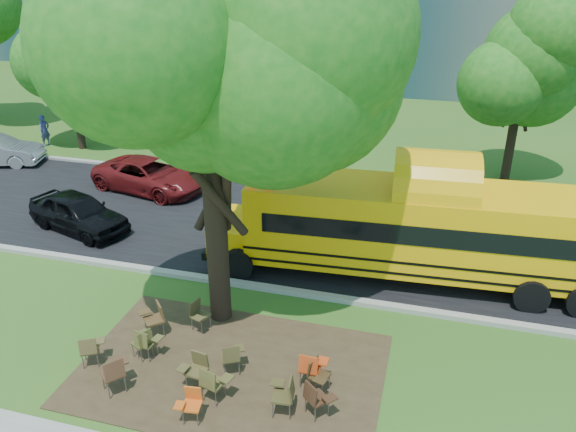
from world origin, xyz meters
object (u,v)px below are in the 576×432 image
(chair_0, at_px, (90,348))
(chair_9, at_px, (155,316))
(chair_4, at_px, (213,382))
(bg_car_red, at_px, (149,175))
(main_tree, at_px, (209,110))
(chair_3, at_px, (196,367))
(chair_7, at_px, (316,397))
(chair_2, at_px, (114,371))
(chair_10, at_px, (198,313))
(chair_13, at_px, (311,366))
(chair_1, at_px, (146,341))
(school_bus, at_px, (426,228))
(black_car, at_px, (78,212))
(chair_12, at_px, (317,373))
(chair_11, at_px, (232,356))
(chair_6, at_px, (285,392))
(chair_8, at_px, (143,340))
(chair_5, at_px, (191,401))
(pedestrian_a, at_px, (45,131))

(chair_0, bearing_deg, chair_9, 31.53)
(chair_4, xyz_separation_m, bg_car_red, (-7.07, 10.47, 0.10))
(main_tree, bearing_deg, chair_3, -79.79)
(chair_7, bearing_deg, chair_2, -133.14)
(chair_10, relative_size, chair_13, 0.91)
(chair_1, bearing_deg, school_bus, 52.85)
(chair_4, relative_size, black_car, 0.23)
(chair_12, bearing_deg, main_tree, -107.74)
(main_tree, height_order, chair_9, main_tree)
(chair_0, distance_m, bg_car_red, 10.85)
(chair_7, xyz_separation_m, chair_12, (-0.14, 0.74, -0.03))
(chair_11, bearing_deg, chair_6, -58.36)
(school_bus, distance_m, chair_12, 5.98)
(chair_8, xyz_separation_m, chair_12, (4.22, -0.03, 0.01))
(chair_1, relative_size, bg_car_red, 0.18)
(school_bus, distance_m, chair_3, 7.67)
(chair_6, bearing_deg, chair_7, -90.34)
(chair_0, relative_size, chair_6, 0.93)
(chair_8, height_order, chair_13, chair_13)
(school_bus, bearing_deg, chair_0, -143.15)
(chair_1, bearing_deg, chair_10, 73.06)
(chair_5, relative_size, chair_8, 0.95)
(chair_1, bearing_deg, chair_13, 12.08)
(chair_9, relative_size, chair_13, 1.02)
(chair_3, bearing_deg, chair_1, -10.84)
(chair_2, xyz_separation_m, chair_12, (4.24, 1.21, -0.07))
(bg_car_red, bearing_deg, chair_10, -132.75)
(chair_7, relative_size, pedestrian_a, 0.56)
(chair_13, bearing_deg, chair_11, -176.07)
(bg_car_red, bearing_deg, chair_6, -127.96)
(chair_11, height_order, chair_13, chair_13)
(bg_car_red, distance_m, pedestrian_a, 8.83)
(chair_0, relative_size, chair_3, 0.96)
(chair_6, xyz_separation_m, black_car, (-9.28, 6.45, 0.11))
(chair_10, relative_size, pedestrian_a, 0.53)
(main_tree, distance_m, chair_12, 6.32)
(chair_11, distance_m, bg_car_red, 11.91)
(black_car, bearing_deg, chair_4, -112.90)
(chair_10, distance_m, pedestrian_a, 18.24)
(chair_3, relative_size, chair_7, 1.00)
(chair_1, distance_m, chair_3, 1.62)
(chair_9, bearing_deg, chair_11, -152.88)
(chair_2, bearing_deg, chair_9, 43.88)
(chair_2, xyz_separation_m, chair_13, (4.07, 1.33, -0.02))
(chair_2, bearing_deg, chair_3, -27.27)
(chair_9, relative_size, bg_car_red, 0.20)
(chair_6, bearing_deg, chair_10, 46.42)
(chair_0, distance_m, chair_13, 5.15)
(main_tree, height_order, chair_10, main_tree)
(chair_0, distance_m, pedestrian_a, 18.37)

